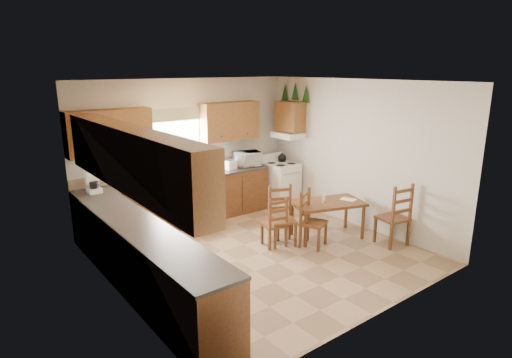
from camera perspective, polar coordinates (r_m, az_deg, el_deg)
floor at (r=6.98m, az=0.53°, el=-9.87°), size 4.50×4.50×0.00m
ceiling at (r=6.34m, az=0.59°, el=12.89°), size 4.50×4.50×0.00m
wall_left at (r=5.48m, az=-18.30°, el=-2.52°), size 4.50×4.50×0.00m
wall_right at (r=8.08m, az=13.24°, el=3.26°), size 4.50×4.50×0.00m
wall_back at (r=8.37m, az=-9.00°, el=3.87°), size 4.50×4.50×0.00m
wall_front at (r=5.02m, az=16.64°, el=-3.95°), size 4.50×4.50×0.00m
lower_cab_back at (r=8.17m, az=-10.04°, el=-3.05°), size 3.75×0.60×0.88m
lower_cab_left at (r=5.78m, az=-14.20°, el=-11.02°), size 0.60×3.60×0.88m
counter_back at (r=8.04m, az=-10.18°, el=0.08°), size 3.75×0.63×0.04m
counter_left at (r=5.59m, az=-14.50°, el=-6.77°), size 0.63×3.60×0.04m
backsplash at (r=8.27m, az=-11.15°, el=1.22°), size 3.75×0.01×0.18m
upper_cab_back_left at (r=7.53m, az=-18.96°, el=5.94°), size 1.41×0.33×0.75m
upper_cab_back_right at (r=8.60m, az=-3.52°, el=7.71°), size 1.25×0.33×0.75m
upper_cab_left at (r=5.28m, az=-16.50°, el=2.64°), size 0.33×3.60×0.75m
upper_cab_stove at (r=9.00m, az=4.56°, el=8.30°), size 0.33×0.62×0.62m
range_hood at (r=9.02m, az=4.27°, el=5.88°), size 0.44×0.62×0.12m
window_frame at (r=8.18m, az=-10.80°, el=4.95°), size 1.13×0.02×1.18m
window_pane at (r=8.17m, az=-10.79°, el=4.94°), size 1.05×0.01×1.10m
window_valance at (r=8.08m, az=-10.88°, el=8.42°), size 1.19×0.01×0.24m
sink_basin at (r=8.07m, az=-9.72°, el=0.43°), size 0.75×0.45×0.04m
pine_decal_a at (r=8.81m, az=6.68°, el=11.24°), size 0.22×0.22×0.36m
pine_decal_b at (r=9.04m, az=5.25°, el=11.62°), size 0.22×0.22×0.36m
pine_decal_c at (r=9.28m, az=3.88°, el=11.48°), size 0.22×0.22×0.36m
stove at (r=9.16m, az=3.35°, el=-0.79°), size 0.63×0.65×0.91m
coffeemaker at (r=7.41m, az=-20.85°, el=-0.45°), size 0.20×0.24×0.33m
paper_towel at (r=8.26m, az=-6.21°, el=1.75°), size 0.16×0.16×0.28m
toaster at (r=8.53m, az=-3.37°, el=1.89°), size 0.23×0.16×0.18m
microwave at (r=8.80m, az=-1.20°, el=2.71°), size 0.57×0.48×0.30m
dining_table at (r=7.60m, az=9.45°, el=-5.32°), size 1.37×1.04×0.65m
chair_near_left at (r=7.11m, az=2.43°, el=-5.63°), size 0.43×0.42×0.86m
chair_near_right at (r=7.48m, az=17.80°, el=-4.47°), size 0.51×0.49×1.07m
chair_far_left at (r=7.15m, az=3.58°, el=-5.01°), size 0.54×0.53×0.99m
chair_far_right at (r=7.13m, az=7.70°, el=-5.34°), size 0.52×0.51×0.95m
table_paper at (r=7.69m, az=12.19°, el=-2.66°), size 0.26×0.30×0.00m
table_card at (r=7.46m, az=9.08°, el=-2.57°), size 0.09×0.05×0.12m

